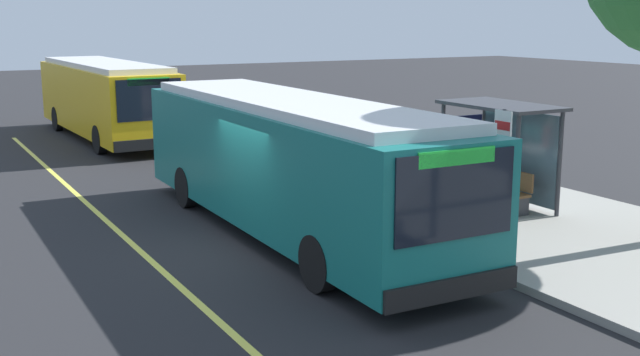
% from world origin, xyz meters
% --- Properties ---
extents(ground_plane, '(120.00, 120.00, 0.00)m').
position_xyz_m(ground_plane, '(0.00, 0.00, 0.00)').
color(ground_plane, '#232326').
extents(sidewalk_curb, '(44.00, 6.40, 0.15)m').
position_xyz_m(sidewalk_curb, '(0.00, 6.00, 0.07)').
color(sidewalk_curb, gray).
rests_on(sidewalk_curb, ground_plane).
extents(lane_stripe_center, '(36.00, 0.14, 0.01)m').
position_xyz_m(lane_stripe_center, '(0.00, -2.20, 0.00)').
color(lane_stripe_center, '#E0D64C').
rests_on(lane_stripe_center, ground_plane).
extents(transit_bus_main, '(11.39, 2.72, 2.95)m').
position_xyz_m(transit_bus_main, '(-0.50, 1.01, 1.62)').
color(transit_bus_main, '#146B66').
rests_on(transit_bus_main, ground_plane).
extents(transit_bus_second, '(10.77, 2.84, 2.95)m').
position_xyz_m(transit_bus_second, '(-15.97, 0.95, 1.62)').
color(transit_bus_second, gold).
rests_on(transit_bus_second, ground_plane).
extents(bus_shelter, '(2.90, 1.60, 2.48)m').
position_xyz_m(bus_shelter, '(0.10, 6.29, 1.92)').
color(bus_shelter, '#333338').
rests_on(bus_shelter, sidewalk_curb).
extents(waiting_bench, '(1.60, 0.48, 0.95)m').
position_xyz_m(waiting_bench, '(0.48, 6.15, 0.63)').
color(waiting_bench, brown).
rests_on(waiting_bench, sidewalk_curb).
extents(route_sign_post, '(0.44, 0.08, 2.80)m').
position_xyz_m(route_sign_post, '(3.29, 3.50, 1.96)').
color(route_sign_post, '#333338').
rests_on(route_sign_post, sidewalk_curb).
extents(pedestrian_commuter, '(0.24, 0.40, 1.69)m').
position_xyz_m(pedestrian_commuter, '(-1.68, 3.68, 1.12)').
color(pedestrian_commuter, '#282D47').
rests_on(pedestrian_commuter, sidewalk_curb).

